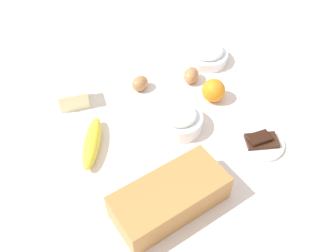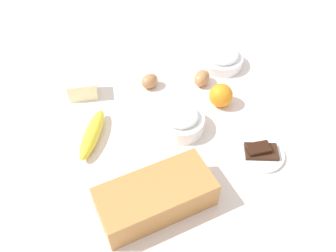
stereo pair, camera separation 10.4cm
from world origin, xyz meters
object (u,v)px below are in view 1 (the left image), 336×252
at_px(sugar_bowl, 206,54).
at_px(chocolate_plate, 261,142).
at_px(loaf_pan, 170,197).
at_px(orange_fruit, 213,90).
at_px(butter_block, 73,97).
at_px(egg_beside_bowl, 140,83).
at_px(egg_near_butter, 191,75).
at_px(flour_bowl, 180,119).
at_px(banana, 92,142).

height_order(sugar_bowl, chocolate_plate, sugar_bowl).
distance_m(loaf_pan, chocolate_plate, 0.33).
xyz_separation_m(orange_fruit, butter_block, (0.42, -0.14, -0.01)).
xyz_separation_m(orange_fruit, egg_beside_bowl, (0.20, -0.13, -0.01)).
distance_m(sugar_bowl, orange_fruit, 0.20).
height_order(orange_fruit, butter_block, orange_fruit).
bearing_deg(egg_near_butter, chocolate_plate, 101.96).
bearing_deg(loaf_pan, flour_bowl, -130.53).
xyz_separation_m(loaf_pan, flour_bowl, (-0.13, -0.24, -0.01)).
bearing_deg(butter_block, chocolate_plate, 141.39).
bearing_deg(butter_block, banana, 93.22).
bearing_deg(chocolate_plate, sugar_bowl, -93.66).
xyz_separation_m(sugar_bowl, chocolate_plate, (0.03, 0.41, -0.02)).
bearing_deg(flour_bowl, banana, -4.53).
distance_m(sugar_bowl, egg_near_butter, 0.13).
bearing_deg(sugar_bowl, egg_near_butter, 40.30).
bearing_deg(flour_bowl, chocolate_plate, 141.71).
bearing_deg(sugar_bowl, butter_block, 5.38).
relative_size(flour_bowl, banana, 0.72).
bearing_deg(banana, egg_near_butter, -156.98).
bearing_deg(chocolate_plate, egg_beside_bowl, -55.86).
relative_size(loaf_pan, orange_fruit, 4.07).
height_order(loaf_pan, chocolate_plate, loaf_pan).
xyz_separation_m(loaf_pan, egg_beside_bowl, (-0.07, -0.44, -0.02)).
distance_m(banana, orange_fruit, 0.41).
xyz_separation_m(butter_block, egg_beside_bowl, (-0.22, 0.01, -0.01)).
bearing_deg(egg_near_butter, banana, 23.02).
distance_m(flour_bowl, chocolate_plate, 0.24).
height_order(loaf_pan, egg_beside_bowl, loaf_pan).
bearing_deg(egg_near_butter, sugar_bowl, -139.70).
height_order(orange_fruit, egg_near_butter, orange_fruit).
height_order(butter_block, egg_beside_bowl, butter_block).
relative_size(sugar_bowl, butter_block, 1.67).
bearing_deg(egg_beside_bowl, loaf_pan, 80.46).
relative_size(butter_block, egg_near_butter, 1.32).
bearing_deg(loaf_pan, orange_fruit, -143.88).
distance_m(flour_bowl, butter_block, 0.34).
bearing_deg(butter_block, orange_fruit, 160.92).
height_order(banana, butter_block, butter_block).
bearing_deg(banana, sugar_bowl, -152.94).
height_order(sugar_bowl, egg_near_butter, sugar_bowl).
relative_size(butter_block, egg_beside_bowl, 1.50).
xyz_separation_m(flour_bowl, butter_block, (0.27, -0.22, -0.00)).
distance_m(flour_bowl, egg_beside_bowl, 0.21).
relative_size(loaf_pan, egg_beside_bowl, 5.04).
height_order(loaf_pan, banana, loaf_pan).
bearing_deg(chocolate_plate, orange_fruit, -79.31).
relative_size(banana, chocolate_plate, 1.46).
height_order(butter_block, chocolate_plate, butter_block).
distance_m(butter_block, egg_near_butter, 0.39).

